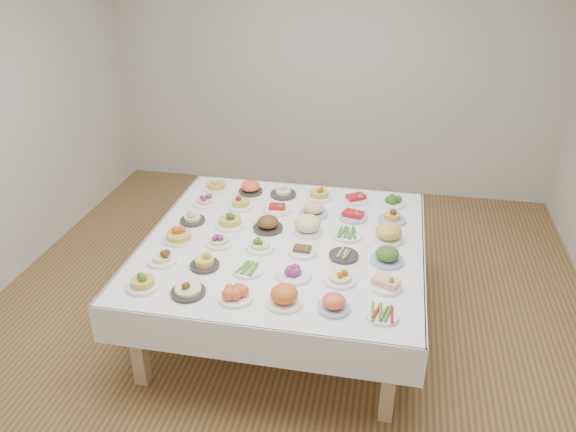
% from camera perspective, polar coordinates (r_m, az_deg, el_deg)
% --- Properties ---
extents(room_envelope, '(5.02, 5.02, 2.81)m').
position_cam_1_polar(room_envelope, '(3.89, -0.06, 12.60)').
color(room_envelope, olive).
rests_on(room_envelope, ground).
extents(display_table, '(2.05, 2.05, 0.75)m').
position_cam_1_polar(display_table, '(4.20, -0.40, -3.35)').
color(display_table, white).
rests_on(display_table, ground).
extents(dish_0, '(0.21, 0.21, 0.12)m').
position_cam_1_polar(dish_0, '(3.75, -14.56, -6.41)').
color(dish_0, white).
rests_on(dish_0, display_table).
extents(dish_1, '(0.22, 0.22, 0.12)m').
position_cam_1_polar(dish_1, '(3.63, -10.15, -7.03)').
color(dish_1, '#2D2A28').
rests_on(dish_1, display_table).
extents(dish_2, '(0.23, 0.23, 0.11)m').
position_cam_1_polar(dish_2, '(3.55, -5.39, -7.68)').
color(dish_2, white).
rests_on(dish_2, display_table).
extents(dish_3, '(0.25, 0.25, 0.14)m').
position_cam_1_polar(dish_3, '(3.48, -0.39, -7.96)').
color(dish_3, white).
rests_on(dish_3, display_table).
extents(dish_4, '(0.20, 0.20, 0.11)m').
position_cam_1_polar(dish_4, '(3.45, 4.68, -8.78)').
color(dish_4, '#4C66B2').
rests_on(dish_4, display_table).
extents(dish_5, '(0.19, 0.19, 0.05)m').
position_cam_1_polar(dish_5, '(3.45, 9.54, -9.80)').
color(dish_5, white).
rests_on(dish_5, display_table).
extents(dish_6, '(0.20, 0.20, 0.11)m').
position_cam_1_polar(dish_6, '(3.98, -12.67, -4.00)').
color(dish_6, white).
rests_on(dish_6, display_table).
extents(dish_7, '(0.20, 0.20, 0.11)m').
position_cam_1_polar(dish_7, '(3.88, -8.49, -4.53)').
color(dish_7, '#2D2A28').
rests_on(dish_7, display_table).
extents(dish_8, '(0.20, 0.20, 0.05)m').
position_cam_1_polar(dish_8, '(3.81, -4.09, -5.42)').
color(dish_8, white).
rests_on(dish_8, display_table).
extents(dish_9, '(0.23, 0.23, 0.09)m').
position_cam_1_polar(dish_9, '(3.74, 0.59, -5.73)').
color(dish_9, white).
rests_on(dish_9, display_table).
extents(dish_10, '(0.21, 0.21, 0.11)m').
position_cam_1_polar(dish_10, '(3.70, 5.31, -6.02)').
color(dish_10, white).
rests_on(dish_10, display_table).
extents(dish_11, '(0.21, 0.21, 0.09)m').
position_cam_1_polar(dish_11, '(3.69, 9.88, -6.71)').
color(dish_11, white).
rests_on(dish_11, display_table).
extents(dish_12, '(0.24, 0.23, 0.14)m').
position_cam_1_polar(dish_12, '(4.21, -11.07, -1.70)').
color(dish_12, white).
rests_on(dish_12, display_table).
extents(dish_13, '(0.20, 0.20, 0.11)m').
position_cam_1_polar(dish_13, '(4.12, -7.01, -2.30)').
color(dish_13, white).
rests_on(dish_13, display_table).
extents(dish_14, '(0.20, 0.20, 0.11)m').
position_cam_1_polar(dish_14, '(4.04, -2.82, -2.79)').
color(dish_14, white).
rests_on(dish_14, display_table).
extents(dish_15, '(0.21, 0.21, 0.09)m').
position_cam_1_polar(dish_15, '(4.00, 1.46, -3.37)').
color(dish_15, white).
rests_on(dish_15, display_table).
extents(dish_16, '(0.21, 0.21, 0.05)m').
position_cam_1_polar(dish_16, '(3.98, 5.68, -3.96)').
color(dish_16, '#2D2A28').
rests_on(dish_16, display_table).
extents(dish_17, '(0.23, 0.23, 0.13)m').
position_cam_1_polar(dish_17, '(3.94, 10.05, -3.89)').
color(dish_17, '#4C66B2').
rests_on(dish_17, display_table).
extents(dish_18, '(0.19, 0.19, 0.10)m').
position_cam_1_polar(dish_18, '(4.47, -9.68, -0.14)').
color(dish_18, '#2D2A28').
rests_on(dish_18, display_table).
extents(dish_19, '(0.23, 0.23, 0.15)m').
position_cam_1_polar(dish_19, '(4.35, -5.94, -0.16)').
color(dish_19, white).
rests_on(dish_19, display_table).
extents(dish_20, '(0.23, 0.23, 0.13)m').
position_cam_1_polar(dish_20, '(4.29, -2.05, -0.64)').
color(dish_20, '#2D2A28').
rests_on(dish_20, display_table).
extents(dish_21, '(0.26, 0.26, 0.15)m').
position_cam_1_polar(dish_21, '(4.24, 2.01, -0.88)').
color(dish_21, white).
rests_on(dish_21, display_table).
extents(dish_22, '(0.23, 0.23, 0.05)m').
position_cam_1_polar(dish_22, '(4.24, 6.01, -1.78)').
color(dish_22, white).
rests_on(dish_22, display_table).
extents(dish_23, '(0.23, 0.23, 0.15)m').
position_cam_1_polar(dish_23, '(4.20, 10.18, -1.62)').
color(dish_23, white).
rests_on(dish_23, display_table).
extents(dish_24, '(0.21, 0.21, 0.11)m').
position_cam_1_polar(dish_24, '(4.72, -8.43, 1.72)').
color(dish_24, white).
rests_on(dish_24, display_table).
extents(dish_25, '(0.21, 0.21, 0.11)m').
position_cam_1_polar(dish_25, '(4.64, -4.84, 1.40)').
color(dish_25, white).
rests_on(dish_25, display_table).
extents(dish_26, '(0.23, 0.23, 0.09)m').
position_cam_1_polar(dish_26, '(4.58, -1.11, 0.87)').
color(dish_26, white).
rests_on(dish_26, display_table).
extents(dish_27, '(0.26, 0.26, 0.14)m').
position_cam_1_polar(dish_27, '(4.50, 2.60, 0.93)').
color(dish_27, '#4C66B2').
rests_on(dish_27, display_table).
extents(dish_28, '(0.22, 0.22, 0.09)m').
position_cam_1_polar(dish_28, '(4.49, 6.64, 0.18)').
color(dish_28, '#4C66B2').
rests_on(dish_28, display_table).
extents(dish_29, '(0.22, 0.22, 0.11)m').
position_cam_1_polar(dish_29, '(4.49, 10.54, 0.03)').
color(dish_29, '#4C66B2').
rests_on(dish_29, display_table).
extents(dish_30, '(0.21, 0.21, 0.13)m').
position_cam_1_polar(dish_30, '(4.97, -7.31, 3.26)').
color(dish_30, white).
rests_on(dish_30, display_table).
extents(dish_31, '(0.20, 0.20, 0.11)m').
position_cam_1_polar(dish_31, '(4.89, -3.83, 2.90)').
color(dish_31, '#2D2A28').
rests_on(dish_31, display_table).
extents(dish_32, '(0.22, 0.22, 0.11)m').
position_cam_1_polar(dish_32, '(4.83, -0.49, 2.64)').
color(dish_32, '#2D2A28').
rests_on(dish_32, display_table).
extents(dish_33, '(0.21, 0.21, 0.12)m').
position_cam_1_polar(dish_33, '(4.78, 3.20, 2.37)').
color(dish_33, white).
rests_on(dish_33, display_table).
extents(dish_34, '(0.20, 0.20, 0.10)m').
position_cam_1_polar(dish_34, '(4.76, 6.92, 1.95)').
color(dish_34, white).
rests_on(dish_34, display_table).
extents(dish_35, '(0.21, 0.21, 0.09)m').
position_cam_1_polar(dish_35, '(4.75, 10.56, 1.57)').
color(dish_35, white).
rests_on(dish_35, display_table).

